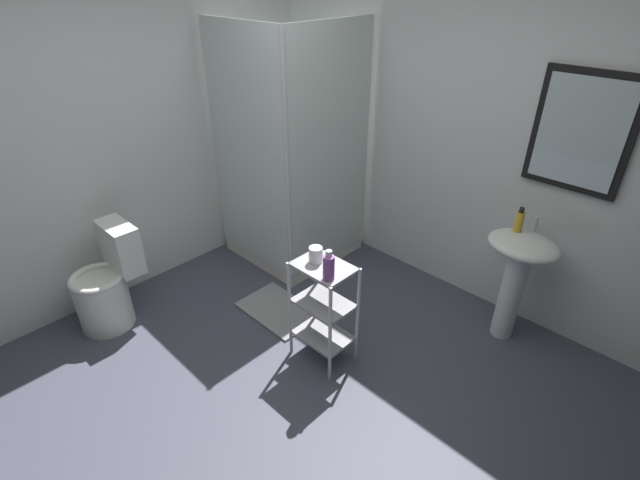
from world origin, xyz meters
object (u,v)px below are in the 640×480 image
at_px(storage_cart, 323,305).
at_px(hand_soap_bottle, 519,221).
at_px(bath_mat, 278,310).
at_px(rinse_cup, 316,255).
at_px(conditioner_bottle_purple, 329,267).
at_px(pedestal_sink, 518,267).
at_px(shower_stall, 292,210).
at_px(toilet, 108,286).

bearing_deg(storage_cart, hand_soap_bottle, 57.78).
xyz_separation_m(hand_soap_bottle, bath_mat, (-1.27, -1.00, -0.87)).
distance_m(storage_cart, rinse_cup, 0.36).
relative_size(conditioner_bottle_purple, bath_mat, 0.32).
distance_m(pedestal_sink, conditioner_bottle_purple, 1.34).
bearing_deg(shower_stall, storage_cart, -34.13).
height_order(shower_stall, conditioner_bottle_purple, shower_stall).
height_order(conditioner_bottle_purple, rinse_cup, conditioner_bottle_purple).
bearing_deg(hand_soap_bottle, rinse_cup, -124.53).
relative_size(conditioner_bottle_purple, rinse_cup, 1.90).
distance_m(toilet, hand_soap_bottle, 2.88).
bearing_deg(bath_mat, rinse_cup, -11.19).
relative_size(shower_stall, rinse_cup, 19.51).
relative_size(toilet, hand_soap_bottle, 4.53).
bearing_deg(pedestal_sink, rinse_cup, -128.18).
relative_size(rinse_cup, bath_mat, 0.17).
xyz_separation_m(toilet, rinse_cup, (1.31, 0.82, 0.48)).
distance_m(storage_cart, conditioner_bottle_purple, 0.41).
distance_m(shower_stall, storage_cart, 1.30).
relative_size(shower_stall, storage_cart, 2.70).
bearing_deg(pedestal_sink, hand_soap_bottle, 152.78).
distance_m(hand_soap_bottle, conditioner_bottle_purple, 1.32).
bearing_deg(storage_cart, conditioner_bottle_purple, -34.61).
bearing_deg(toilet, pedestal_sink, 41.30).
bearing_deg(storage_cart, rinse_cup, -178.04).
relative_size(toilet, conditioner_bottle_purple, 3.90).
xyz_separation_m(pedestal_sink, bath_mat, (-1.35, -0.97, -0.57)).
height_order(toilet, bath_mat, toilet).
distance_m(hand_soap_bottle, rinse_cup, 1.35).
bearing_deg(bath_mat, conditioner_bottle_purple, -14.49).
bearing_deg(rinse_cup, bath_mat, 168.81).
distance_m(toilet, bath_mat, 1.25).
bearing_deg(toilet, shower_stall, 79.19).
distance_m(conditioner_bottle_purple, rinse_cup, 0.20).
relative_size(storage_cart, conditioner_bottle_purple, 3.80).
relative_size(shower_stall, toilet, 2.63).
xyz_separation_m(shower_stall, toilet, (-0.30, -1.55, -0.15)).
relative_size(hand_soap_bottle, bath_mat, 0.28).
bearing_deg(shower_stall, rinse_cup, -35.89).
distance_m(pedestal_sink, storage_cart, 1.32).
bearing_deg(rinse_cup, pedestal_sink, 51.82).
xyz_separation_m(toilet, bath_mat, (0.80, 0.92, -0.31)).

